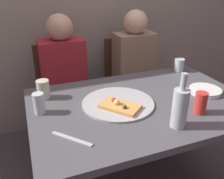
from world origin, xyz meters
TOP-DOWN VIEW (x-y plane):
  - dining_table at (0.00, 0.00)m, footprint 1.31×0.87m
  - pizza_tray at (-0.14, 0.02)m, footprint 0.42×0.42m
  - pizza_slice_last at (-0.16, -0.04)m, footprint 0.24×0.25m
  - wine_bottle at (0.05, -0.30)m, footprint 0.08×0.08m
  - tumbler_near at (-0.54, 0.26)m, footprint 0.08×0.08m
  - tumbler_far at (-0.58, 0.08)m, footprint 0.06×0.06m
  - wine_glass at (0.51, 0.35)m, footprint 0.08×0.08m
  - soda_can at (0.24, -0.23)m, footprint 0.07×0.07m
  - plate_stack at (0.44, -0.04)m, footprint 0.20×0.20m
  - table_knife at (-0.47, -0.21)m, footprint 0.16×0.18m
  - chair_left at (-0.33, 0.84)m, footprint 0.44×0.44m
  - chair_right at (0.33, 0.84)m, footprint 0.44×0.44m
  - guest_in_sweater at (-0.33, 0.68)m, footprint 0.36×0.56m
  - guest_in_beanie at (0.33, 0.68)m, footprint 0.36×0.56m

SIDE VIEW (x-z plane):
  - chair_left at x=-0.33m, z-range 0.06..0.96m
  - chair_right at x=0.33m, z-range 0.06..0.96m
  - guest_in_sweater at x=-0.33m, z-range 0.06..1.23m
  - guest_in_beanie at x=0.33m, z-range 0.06..1.23m
  - dining_table at x=0.00m, z-range 0.28..1.02m
  - table_knife at x=-0.47m, z-range 0.74..0.75m
  - pizza_tray at x=-0.14m, z-range 0.74..0.75m
  - plate_stack at x=0.44m, z-range 0.74..0.77m
  - pizza_slice_last at x=-0.16m, z-range 0.74..0.79m
  - wine_glass at x=0.51m, z-range 0.74..0.84m
  - tumbler_near at x=-0.54m, z-range 0.74..0.86m
  - tumbler_far at x=-0.58m, z-range 0.74..0.86m
  - soda_can at x=0.24m, z-range 0.74..0.86m
  - wine_bottle at x=0.05m, z-range 0.71..0.99m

